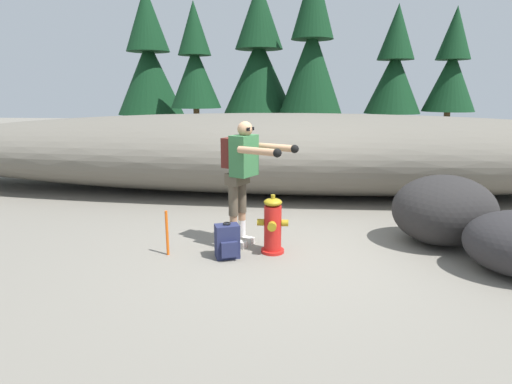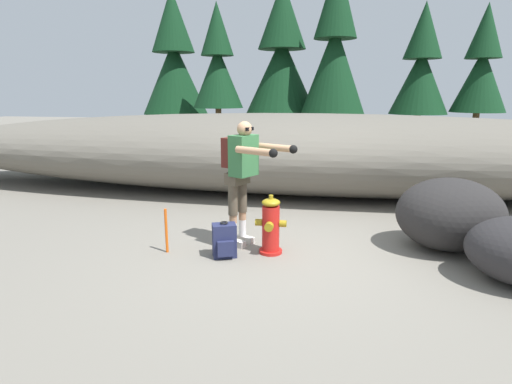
{
  "view_description": "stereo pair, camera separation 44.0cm",
  "coord_description": "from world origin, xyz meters",
  "px_view_note": "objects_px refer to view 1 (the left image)",
  "views": [
    {
      "loc": [
        0.14,
        -5.32,
        2.08
      ],
      "look_at": [
        -0.41,
        0.25,
        0.75
      ],
      "focal_mm": 29.46,
      "sensor_mm": 36.0,
      "label": 1
    },
    {
      "loc": [
        0.57,
        -5.26,
        2.08
      ],
      "look_at": [
        -0.41,
        0.25,
        0.75
      ],
      "focal_mm": 29.46,
      "sensor_mm": 36.0,
      "label": 2
    }
  ],
  "objects_px": {
    "boulder_large": "(444,210)",
    "survey_stake": "(167,233)",
    "fire_hydrant": "(273,226)",
    "utility_worker": "(243,168)",
    "spare_backpack": "(227,242)"
  },
  "relations": [
    {
      "from": "boulder_large",
      "to": "utility_worker",
      "type": "bearing_deg",
      "value": -172.95
    },
    {
      "from": "boulder_large",
      "to": "survey_stake",
      "type": "xyz_separation_m",
      "value": [
        -3.71,
        -0.79,
        -0.19
      ]
    },
    {
      "from": "spare_backpack",
      "to": "fire_hydrant",
      "type": "bearing_deg",
      "value": 91.54
    },
    {
      "from": "spare_backpack",
      "to": "boulder_large",
      "type": "distance_m",
      "value": 3.03
    },
    {
      "from": "fire_hydrant",
      "to": "utility_worker",
      "type": "height_order",
      "value": "utility_worker"
    },
    {
      "from": "spare_backpack",
      "to": "boulder_large",
      "type": "xyz_separation_m",
      "value": [
        2.91,
        0.81,
        0.27
      ]
    },
    {
      "from": "fire_hydrant",
      "to": "utility_worker",
      "type": "relative_size",
      "value": 0.46
    },
    {
      "from": "fire_hydrant",
      "to": "spare_backpack",
      "type": "distance_m",
      "value": 0.63
    },
    {
      "from": "fire_hydrant",
      "to": "boulder_large",
      "type": "relative_size",
      "value": 0.57
    },
    {
      "from": "utility_worker",
      "to": "spare_backpack",
      "type": "xyz_separation_m",
      "value": [
        -0.15,
        -0.46,
        -0.88
      ]
    },
    {
      "from": "fire_hydrant",
      "to": "boulder_large",
      "type": "bearing_deg",
      "value": 13.56
    },
    {
      "from": "fire_hydrant",
      "to": "survey_stake",
      "type": "xyz_separation_m",
      "value": [
        -1.36,
        -0.22,
        -0.06
      ]
    },
    {
      "from": "utility_worker",
      "to": "boulder_large",
      "type": "bearing_deg",
      "value": 34.73
    },
    {
      "from": "boulder_large",
      "to": "spare_backpack",
      "type": "bearing_deg",
      "value": -164.53
    },
    {
      "from": "fire_hydrant",
      "to": "utility_worker",
      "type": "xyz_separation_m",
      "value": [
        -0.42,
        0.22,
        0.73
      ]
    }
  ]
}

